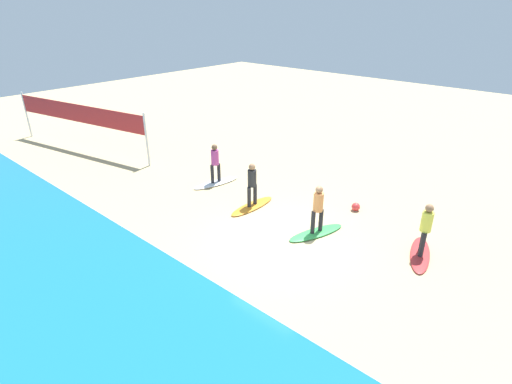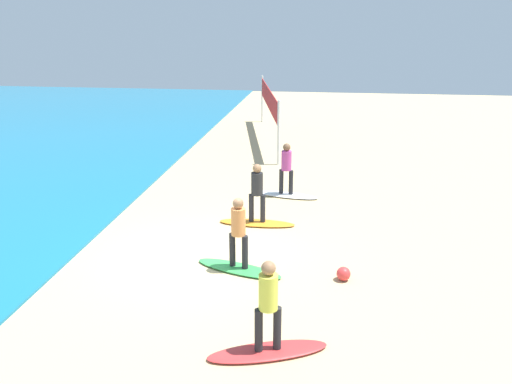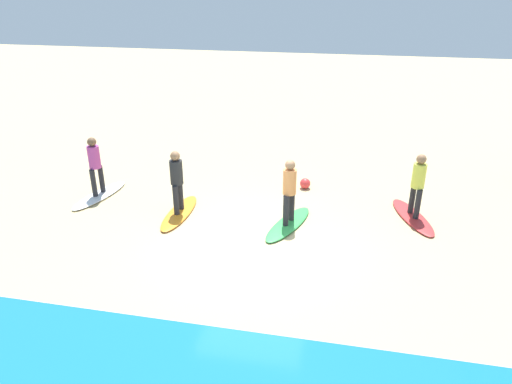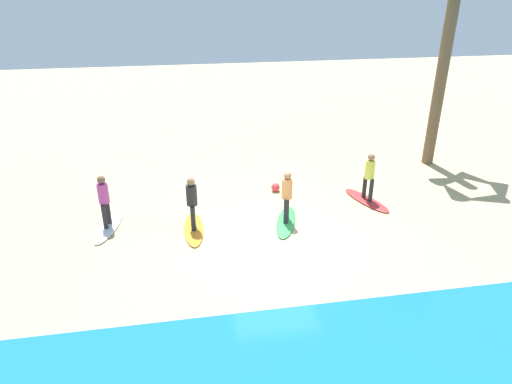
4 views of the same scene
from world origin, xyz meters
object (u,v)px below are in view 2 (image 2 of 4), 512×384
(surfboard_green, at_px, (239,268))
(surfer_orange, at_px, (257,189))
(surfboard_white, at_px, (286,195))
(surfer_green, at_px, (238,228))
(surfboard_red, at_px, (268,351))
(surfer_white, at_px, (286,165))
(surfboard_orange, at_px, (257,223))
(beach_ball, at_px, (344,274))
(surfer_red, at_px, (268,300))
(volleyball_net, at_px, (269,101))

(surfboard_green, bearing_deg, surfer_orange, -71.89)
(surfboard_green, bearing_deg, surfboard_white, -77.77)
(surfer_green, distance_m, surfer_orange, 2.85)
(surfboard_red, xyz_separation_m, surfer_white, (8.47, 0.39, 0.99))
(surfboard_orange, xyz_separation_m, surfer_white, (2.56, -0.59, 0.99))
(surfboard_white, bearing_deg, beach_ball, 118.92)
(surfer_red, distance_m, beach_ball, 3.30)
(surfer_red, bearing_deg, surfer_green, 18.34)
(surfer_red, xyz_separation_m, volleyball_net, (16.72, 1.88, 0.75))
(surfboard_white, height_order, volleyball_net, volleyball_net)
(surfer_orange, relative_size, volleyball_net, 0.18)
(beach_ball, bearing_deg, surfboard_red, 155.37)
(surfboard_green, relative_size, volleyball_net, 0.24)
(surfboard_white, distance_m, volleyball_net, 8.56)
(surfer_red, bearing_deg, beach_ball, -24.63)
(surfboard_green, bearing_deg, surfboard_red, 127.11)
(surfer_red, xyz_separation_m, surfer_orange, (5.91, 0.98, 0.00))
(surfer_orange, bearing_deg, surfer_green, 179.33)
(surfer_green, relative_size, beach_ball, 5.32)
(surfboard_green, xyz_separation_m, volleyball_net, (13.66, 0.86, 1.74))
(surfboard_orange, distance_m, surfer_orange, 0.99)
(surfer_red, height_order, surfer_green, same)
(surfboard_red, xyz_separation_m, surfboard_white, (8.47, 0.39, 0.00))
(surfboard_green, xyz_separation_m, surfboard_white, (5.42, -0.62, 0.00))
(surfboard_white, distance_m, surfer_white, 0.99)
(surfboard_green, relative_size, surfer_white, 1.28)
(surfboard_orange, relative_size, volleyball_net, 0.24)
(surfer_red, height_order, beach_ball, surfer_red)
(surfer_red, xyz_separation_m, surfer_green, (3.05, 1.01, 0.00))
(surfer_white, distance_m, volleyball_net, 8.41)
(surfboard_white, relative_size, surfer_white, 1.28)
(surfer_green, bearing_deg, beach_ball, -93.99)
(surfer_red, relative_size, surfboard_green, 0.78)
(surfer_orange, relative_size, surfer_white, 1.00)
(surfboard_red, xyz_separation_m, surfer_red, (-0.00, 0.00, 0.99))
(surfer_orange, height_order, beach_ball, surfer_orange)
(surfboard_orange, bearing_deg, surfer_orange, 0.00)
(surfboard_red, xyz_separation_m, beach_ball, (2.89, -1.33, 0.11))
(surfer_red, relative_size, surfer_green, 1.00)
(surfboard_orange, distance_m, surfboard_white, 2.63)
(surfer_red, relative_size, surfboard_orange, 0.78)
(volleyball_net, bearing_deg, surfer_green, -176.38)
(surfboard_orange, bearing_deg, surfer_green, 90.52)
(surfer_white, bearing_deg, surfboard_green, 173.46)
(volleyball_net, xyz_separation_m, beach_ball, (-13.83, -3.20, -1.63))
(surfer_white, relative_size, beach_ball, 5.32)
(surfboard_red, distance_m, volleyball_net, 16.91)
(surfboard_orange, bearing_deg, surfboard_white, -101.73)
(surfer_orange, xyz_separation_m, beach_ball, (-3.02, -2.30, -0.88))
(surfboard_red, relative_size, surfboard_white, 1.00)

